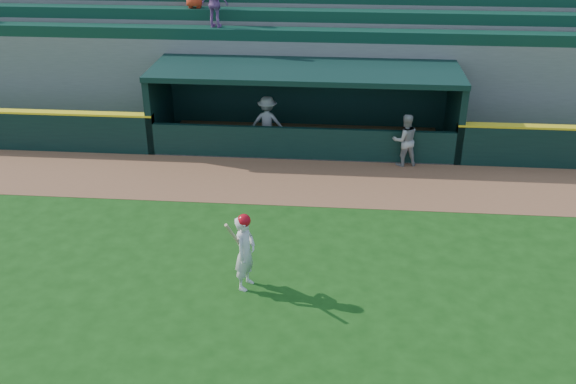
{
  "coord_description": "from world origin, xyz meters",
  "views": [
    {
      "loc": [
        1.1,
        -11.25,
        7.69
      ],
      "look_at": [
        0.0,
        1.6,
        1.3
      ],
      "focal_mm": 40.0,
      "sensor_mm": 36.0,
      "label": 1
    }
  ],
  "objects": [
    {
      "name": "ground",
      "position": [
        0.0,
        0.0,
        0.0
      ],
      "size": [
        120.0,
        120.0,
        0.0
      ],
      "primitive_type": "plane",
      "color": "#144010",
      "rests_on": "ground"
    },
    {
      "name": "warning_track",
      "position": [
        0.0,
        4.9,
        0.01
      ],
      "size": [
        40.0,
        3.0,
        0.01
      ],
      "primitive_type": "cube",
      "color": "brown",
      "rests_on": "ground"
    },
    {
      "name": "dugout_player_front",
      "position": [
        3.01,
        6.32,
        0.78
      ],
      "size": [
        0.88,
        0.76,
        1.57
      ],
      "primitive_type": "imported",
      "rotation": [
        0.0,
        0.0,
        3.38
      ],
      "color": "#9D9C98",
      "rests_on": "ground"
    },
    {
      "name": "dugout_player_inside",
      "position": [
        -1.14,
        7.39,
        0.82
      ],
      "size": [
        1.09,
        0.68,
        1.64
      ],
      "primitive_type": "imported",
      "rotation": [
        0.0,
        0.0,
        3.08
      ],
      "color": "#9F9E99",
      "rests_on": "ground"
    },
    {
      "name": "dugout",
      "position": [
        0.0,
        8.0,
        1.36
      ],
      "size": [
        9.4,
        2.8,
        2.46
      ],
      "color": "slate",
      "rests_on": "ground"
    },
    {
      "name": "stands",
      "position": [
        -0.01,
        12.57,
        2.4
      ],
      "size": [
        34.5,
        6.25,
        7.58
      ],
      "color": "slate",
      "rests_on": "ground"
    },
    {
      "name": "batter_at_plate",
      "position": [
        -0.72,
        -0.27,
        0.85
      ],
      "size": [
        0.59,
        0.8,
        1.71
      ],
      "color": "silver",
      "rests_on": "ground"
    }
  ]
}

